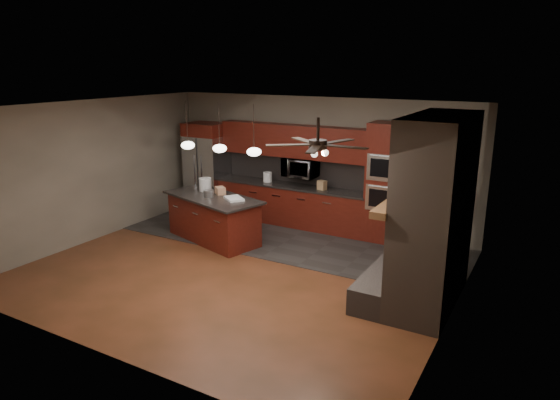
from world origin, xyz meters
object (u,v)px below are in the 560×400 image
Objects in this scene: paint_can at (209,194)px; oven_tower at (388,183)px; microwave at (301,168)px; kitchen_island at (213,218)px; refrigerator at (207,168)px; counter_box at (322,185)px; counter_bucket at (268,177)px; white_bucket at (205,185)px; paint_tray at (234,198)px; cardboard_box at (220,191)px.

oven_tower is at bearing 29.76° from paint_can.
microwave is 0.31× the size of kitchen_island.
kitchen_island is (1.38, -1.62, -0.60)m from refrigerator.
counter_box is (1.63, 1.65, 0.53)m from kitchen_island.
white_bucket is at bearing -114.46° from counter_bucket.
kitchen_island is at bearing -120.11° from counter_box.
microwave reaches higher than paint_tray.
refrigerator is 10.45× the size of paint_can.
refrigerator is at bearing 128.47° from paint_can.
oven_tower is 11.65× the size of paint_can.
cardboard_box is at bearing -44.82° from refrigerator.
paint_can is 2.39m from counter_box.
counter_box is (1.60, 1.43, 0.00)m from cardboard_box.
cardboard_box is at bearing -167.42° from paint_tray.
paint_tray is at bearing 13.69° from cardboard_box.
cardboard_box is 2.14m from counter_box.
white_bucket is (-1.45, -1.47, -0.24)m from microwave.
white_bucket is (-0.39, 0.28, 0.59)m from kitchen_island.
paint_can is at bearing -102.40° from kitchen_island.
kitchen_island is 5.66× the size of paint_tray.
microwave is at bearing 75.19° from kitchen_island.
paint_can is at bearing -44.38° from white_bucket.
refrigerator is at bearing -177.16° from counter_bucket.
cardboard_box is at bearing -153.92° from oven_tower.
counter_box reaches higher than cardboard_box.
kitchen_island is at bearing -150.92° from oven_tower.
paint_tray is 0.53m from cardboard_box.
oven_tower is at bearing -1.66° from microwave.
microwave reaches higher than counter_bucket.
microwave is at bearing 58.78° from paint_can.
paint_tray is at bearing -40.36° from refrigerator.
kitchen_island is at bearing -60.98° from cardboard_box.
paint_can is (-0.04, -0.07, 0.52)m from kitchen_island.
counter_bucket reaches higher than counter_box.
counter_bucket is 1.37m from counter_box.
oven_tower is 8.73× the size of white_bucket.
refrigerator reaches higher than cardboard_box.
counter_bucket reaches higher than kitchen_island.
microwave is 3.58× the size of paint_can.
counter_box is (0.56, -0.10, -0.30)m from microwave.
oven_tower is at bearing 22.43° from white_bucket.
paint_tray is at bearing -107.63° from microwave.
oven_tower is 1.02× the size of kitchen_island.
oven_tower is 3.55m from kitchen_island.
counter_bucket is at bearing 179.85° from oven_tower.
refrigerator is 9.25× the size of cardboard_box.
paint_can is (-1.10, -1.82, -0.31)m from microwave.
refrigerator reaches higher than paint_can.
paint_can is at bearing -150.24° from oven_tower.
counter_box is (1.66, 1.72, 0.01)m from paint_can.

